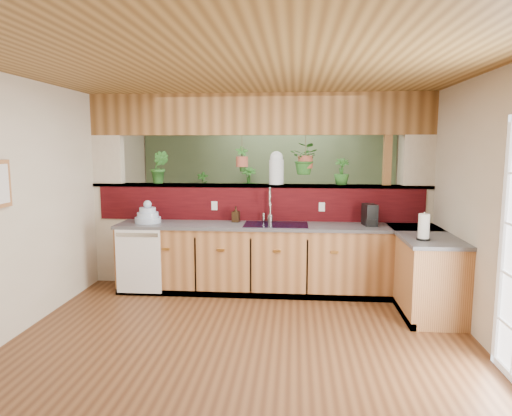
# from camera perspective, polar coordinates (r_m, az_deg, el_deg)

# --- Properties ---
(ground) EXTENTS (4.60, 7.00, 0.01)m
(ground) POSITION_cam_1_polar(r_m,az_deg,el_deg) (5.20, -0.85, -13.71)
(ground) COLOR #56321A
(ground) RESTS_ON ground
(ceiling) EXTENTS (4.60, 7.00, 0.01)m
(ceiling) POSITION_cam_1_polar(r_m,az_deg,el_deg) (4.89, -0.91, 15.93)
(ceiling) COLOR brown
(ceiling) RESTS_ON ground
(wall_back) EXTENTS (4.60, 0.02, 2.60)m
(wall_back) POSITION_cam_1_polar(r_m,az_deg,el_deg) (8.36, 1.53, 3.59)
(wall_back) COLOR beige
(wall_back) RESTS_ON ground
(wall_front) EXTENTS (4.60, 0.02, 2.60)m
(wall_front) POSITION_cam_1_polar(r_m,az_deg,el_deg) (1.53, -14.66, -15.66)
(wall_front) COLOR beige
(wall_front) RESTS_ON ground
(wall_left) EXTENTS (0.02, 7.00, 2.60)m
(wall_left) POSITION_cam_1_polar(r_m,az_deg,el_deg) (5.60, -25.00, 0.83)
(wall_left) COLOR beige
(wall_left) RESTS_ON ground
(wall_right) EXTENTS (0.02, 7.00, 2.60)m
(wall_right) POSITION_cam_1_polar(r_m,az_deg,el_deg) (5.18, 25.32, 0.32)
(wall_right) COLOR beige
(wall_right) RESTS_ON ground
(pass_through_partition) EXTENTS (4.60, 0.21, 2.60)m
(pass_through_partition) POSITION_cam_1_polar(r_m,az_deg,el_deg) (6.22, 0.64, 1.17)
(pass_through_partition) COLOR beige
(pass_through_partition) RESTS_ON ground
(pass_through_ledge) EXTENTS (4.60, 0.21, 0.04)m
(pass_through_ledge) POSITION_cam_1_polar(r_m,az_deg,el_deg) (6.21, 0.37, 2.82)
(pass_through_ledge) COLOR brown
(pass_through_ledge) RESTS_ON ground
(header_beam) EXTENTS (4.60, 0.15, 0.55)m
(header_beam) POSITION_cam_1_polar(r_m,az_deg,el_deg) (6.20, 0.38, 11.64)
(header_beam) COLOR brown
(header_beam) RESTS_ON ground
(sage_backwall) EXTENTS (4.55, 0.02, 2.55)m
(sage_backwall) POSITION_cam_1_polar(r_m,az_deg,el_deg) (8.34, 1.53, 3.58)
(sage_backwall) COLOR #586E4B
(sage_backwall) RESTS_ON ground
(countertop) EXTENTS (4.14, 1.52, 0.90)m
(countertop) POSITION_cam_1_polar(r_m,az_deg,el_deg) (5.88, 8.20, -6.66)
(countertop) COLOR #945E33
(countertop) RESTS_ON ground
(dishwasher) EXTENTS (0.58, 0.03, 0.82)m
(dishwasher) POSITION_cam_1_polar(r_m,az_deg,el_deg) (6.00, -14.50, -6.46)
(dishwasher) COLOR white
(dishwasher) RESTS_ON ground
(navy_sink) EXTENTS (0.82, 0.50, 0.18)m
(navy_sink) POSITION_cam_1_polar(r_m,az_deg,el_deg) (5.90, 2.50, -2.84)
(navy_sink) COLOR black
(navy_sink) RESTS_ON countertop
(faucet) EXTENTS (0.21, 0.21, 0.48)m
(faucet) POSITION_cam_1_polar(r_m,az_deg,el_deg) (6.00, 1.74, 0.58)
(faucet) COLOR #B7B7B2
(faucet) RESTS_ON countertop
(dish_stack) EXTENTS (0.34, 0.34, 0.30)m
(dish_stack) POSITION_cam_1_polar(r_m,az_deg,el_deg) (6.18, -13.37, -0.95)
(dish_stack) COLOR #A9BCDA
(dish_stack) RESTS_ON countertop
(soap_dispenser) EXTENTS (0.10, 0.11, 0.21)m
(soap_dispenser) POSITION_cam_1_polar(r_m,az_deg,el_deg) (6.07, -2.53, -0.78)
(soap_dispenser) COLOR #332212
(soap_dispenser) RESTS_ON countertop
(coffee_maker) EXTENTS (0.15, 0.25, 0.27)m
(coffee_maker) POSITION_cam_1_polar(r_m,az_deg,el_deg) (5.97, 14.04, -0.94)
(coffee_maker) COLOR black
(coffee_maker) RESTS_ON countertop
(paper_towel) EXTENTS (0.14, 0.14, 0.30)m
(paper_towel) POSITION_cam_1_polar(r_m,az_deg,el_deg) (5.22, 20.23, -2.28)
(paper_towel) COLOR black
(paper_towel) RESTS_ON countertop
(glass_jar) EXTENTS (0.20, 0.20, 0.44)m
(glass_jar) POSITION_cam_1_polar(r_m,az_deg,el_deg) (6.18, 2.57, 5.04)
(glass_jar) COLOR silver
(glass_jar) RESTS_ON pass_through_ledge
(ledge_plant_left) EXTENTS (0.25, 0.20, 0.45)m
(ledge_plant_left) POSITION_cam_1_polar(r_m,az_deg,el_deg) (6.45, -11.97, 5.00)
(ledge_plant_left) COLOR #255C20
(ledge_plant_left) RESTS_ON pass_through_ledge
(ledge_plant_right) EXTENTS (0.21, 0.21, 0.35)m
(ledge_plant_right) POSITION_cam_1_polar(r_m,az_deg,el_deg) (6.21, 10.65, 4.50)
(ledge_plant_right) COLOR #255C20
(ledge_plant_right) RESTS_ON pass_through_ledge
(hanging_plant_a) EXTENTS (0.21, 0.17, 0.45)m
(hanging_plant_a) POSITION_cam_1_polar(r_m,az_deg,el_deg) (6.21, -1.76, 7.16)
(hanging_plant_a) COLOR brown
(hanging_plant_a) RESTS_ON header_beam
(hanging_plant_b) EXTENTS (0.48, 0.45, 0.54)m
(hanging_plant_b) POSITION_cam_1_polar(r_m,az_deg,el_deg) (6.17, 6.22, 7.82)
(hanging_plant_b) COLOR brown
(hanging_plant_b) RESTS_ON header_beam
(shelving_console) EXTENTS (1.67, 0.50, 1.10)m
(shelving_console) POSITION_cam_1_polar(r_m,az_deg,el_deg) (8.28, -3.46, -2.04)
(shelving_console) COLOR black
(shelving_console) RESTS_ON ground
(shelf_plant_a) EXTENTS (0.22, 0.15, 0.40)m
(shelf_plant_a) POSITION_cam_1_polar(r_m,az_deg,el_deg) (8.26, -6.69, 3.15)
(shelf_plant_a) COLOR #255C20
(shelf_plant_a) RESTS_ON shelving_console
(shelf_plant_b) EXTENTS (0.29, 0.29, 0.48)m
(shelf_plant_b) POSITION_cam_1_polar(r_m,az_deg,el_deg) (8.13, -0.91, 3.42)
(shelf_plant_b) COLOR #255C20
(shelf_plant_b) RESTS_ON shelving_console
(floor_plant) EXTENTS (0.78, 0.70, 0.77)m
(floor_plant) POSITION_cam_1_polar(r_m,az_deg,el_deg) (7.56, 8.11, -3.95)
(floor_plant) COLOR #255C20
(floor_plant) RESTS_ON ground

